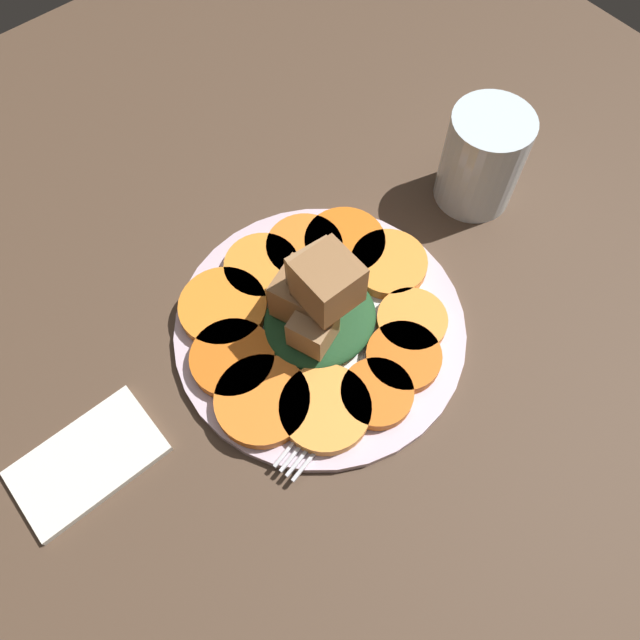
{
  "coord_description": "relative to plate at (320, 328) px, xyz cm",
  "views": [
    {
      "loc": [
        -17.68,
        -21.21,
        56.52
      ],
      "look_at": [
        0.0,
        0.0,
        4.1
      ],
      "focal_mm": 35.0,
      "sensor_mm": 36.0,
      "label": 1
    }
  ],
  "objects": [
    {
      "name": "carrot_slice_9",
      "position": [
        -8.72,
        2.22,
        1.23
      ],
      "size": [
        7.88,
        7.88,
        1.3
      ],
      "primitive_type": "cylinder",
      "color": "orange",
      "rests_on": "plate"
    },
    {
      "name": "plate",
      "position": [
        0.0,
        0.0,
        0.0
      ],
      "size": [
        28.23,
        28.23,
        1.05
      ],
      "color": "silver",
      "rests_on": "table_slab"
    },
    {
      "name": "table_slab",
      "position": [
        0.0,
        0.0,
        -1.52
      ],
      "size": [
        120.0,
        120.0,
        2.0
      ],
      "primitive_type": "cube",
      "color": "#4C3828",
      "rests_on": "ground"
    },
    {
      "name": "fork",
      "position": [
        -2.43,
        -7.07,
        0.78
      ],
      "size": [
        19.88,
        5.96,
        0.4
      ],
      "rotation": [
        0.0,
        0.0,
        0.22
      ],
      "color": "silver",
      "rests_on": "plate"
    },
    {
      "name": "carrot_slice_1",
      "position": [
        -0.74,
        -8.91,
        1.23
      ],
      "size": [
        6.61,
        6.61,
        1.3
      ],
      "primitive_type": "cylinder",
      "color": "orange",
      "rests_on": "plate"
    },
    {
      "name": "carrot_slice_8",
      "position": [
        -6.22,
        7.2,
        1.23
      ],
      "size": [
        8.54,
        8.54,
        1.3
      ],
      "primitive_type": "cylinder",
      "color": "orange",
      "rests_on": "plate"
    },
    {
      "name": "water_glass",
      "position": [
        23.75,
        2.35,
        4.9
      ],
      "size": [
        8.35,
        8.35,
        10.84
      ],
      "color": "silver",
      "rests_on": "table_slab"
    },
    {
      "name": "center_pile",
      "position": [
        -0.21,
        0.18,
        4.92
      ],
      "size": [
        11.15,
        10.24,
        11.58
      ],
      "color": "#1E4723",
      "rests_on": "plate"
    },
    {
      "name": "carrot_slice_4",
      "position": [
        9.53,
        0.63,
        1.23
      ],
      "size": [
        7.7,
        7.7,
        1.3
      ],
      "primitive_type": "cylinder",
      "color": "orange",
      "rests_on": "plate"
    },
    {
      "name": "carrot_slice_10",
      "position": [
        -9.09,
        -2.83,
        1.23
      ],
      "size": [
        8.62,
        8.62,
        1.3
      ],
      "primitive_type": "cylinder",
      "color": "orange",
      "rests_on": "plate"
    },
    {
      "name": "carrot_slice_5",
      "position": [
        7.78,
        5.38,
        1.23
      ],
      "size": [
        8.28,
        8.28,
        1.3
      ],
      "primitive_type": "cylinder",
      "color": "orange",
      "rests_on": "plate"
    },
    {
      "name": "carrot_slice_6",
      "position": [
        4.23,
        7.54,
        1.23
      ],
      "size": [
        7.82,
        7.82,
        1.3
      ],
      "primitive_type": "cylinder",
      "color": "orange",
      "rests_on": "plate"
    },
    {
      "name": "carrot_slice_2",
      "position": [
        3.57,
        -7.83,
        1.23
      ],
      "size": [
        7.04,
        7.04,
        1.3
      ],
      "primitive_type": "cylinder",
      "color": "orange",
      "rests_on": "plate"
    },
    {
      "name": "carrot_slice_0",
      "position": [
        -5.25,
        -7.03,
        1.23
      ],
      "size": [
        8.27,
        8.27,
        1.3
      ],
      "primitive_type": "cylinder",
      "color": "#F9963A",
      "rests_on": "plate"
    },
    {
      "name": "napkin",
      "position": [
        -24.06,
        2.98,
        -0.12
      ],
      "size": [
        12.7,
        7.62,
        0.8
      ],
      "color": "silver",
      "rests_on": "table_slab"
    },
    {
      "name": "carrot_slice_3",
      "position": [
        6.8,
        -5.57,
        1.23
      ],
      "size": [
        6.76,
        6.76,
        1.3
      ],
      "primitive_type": "cylinder",
      "color": "orange",
      "rests_on": "plate"
    },
    {
      "name": "carrot_slice_7",
      "position": [
        -0.52,
        8.49,
        1.23
      ],
      "size": [
        7.52,
        7.52,
        1.3
      ],
      "primitive_type": "cylinder",
      "color": "orange",
      "rests_on": "plate"
    }
  ]
}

